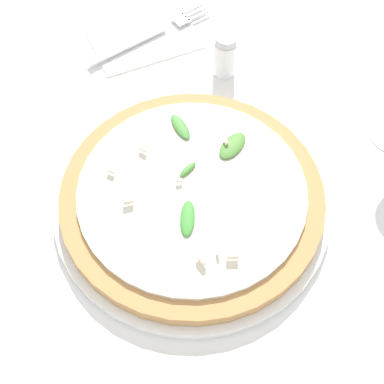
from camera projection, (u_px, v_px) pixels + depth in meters
ground_plane at (216, 222)px, 0.65m from camera, size 6.00×6.00×0.00m
pizza_arugula_main at (192, 198)px, 0.65m from camera, size 0.34×0.34×0.05m
napkin at (145, 39)px, 0.82m from camera, size 0.16×0.11×0.01m
fork at (149, 35)px, 0.82m from camera, size 0.21×0.06×0.00m
shaker_pepper at (225, 55)px, 0.76m from camera, size 0.03×0.03×0.07m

